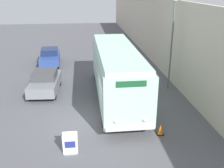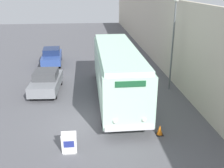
# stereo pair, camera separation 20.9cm
# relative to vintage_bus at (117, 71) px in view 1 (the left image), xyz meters

# --- Properties ---
(ground_plane) EXTENTS (80.00, 80.00, 0.00)m
(ground_plane) POSITION_rel_vintage_bus_xyz_m (-2.16, -3.17, -1.98)
(ground_plane) COLOR #56565B
(building_wall_right) EXTENTS (0.30, 60.00, 6.24)m
(building_wall_right) POSITION_rel_vintage_bus_xyz_m (4.89, 6.83, 1.14)
(building_wall_right) COLOR beige
(building_wall_right) RESTS_ON ground_plane
(vintage_bus) EXTENTS (2.60, 10.41, 3.49)m
(vintage_bus) POSITION_rel_vintage_bus_xyz_m (0.00, 0.00, 0.00)
(vintage_bus) COLOR black
(vintage_bus) RESTS_ON ground_plane
(sign_board) EXTENTS (0.68, 0.40, 1.07)m
(sign_board) POSITION_rel_vintage_bus_xyz_m (-2.91, -5.98, -1.46)
(sign_board) COLOR gray
(sign_board) RESTS_ON ground_plane
(streetlamp) EXTENTS (0.36, 0.36, 6.53)m
(streetlamp) POSITION_rel_vintage_bus_xyz_m (4.05, 1.28, 2.25)
(streetlamp) COLOR #595E60
(streetlamp) RESTS_ON ground_plane
(parked_car_near) EXTENTS (2.08, 4.14, 1.57)m
(parked_car_near) POSITION_rel_vintage_bus_xyz_m (-4.91, 1.68, -1.19)
(parked_car_near) COLOR black
(parked_car_near) RESTS_ON ground_plane
(parked_car_mid) EXTENTS (1.99, 4.26, 1.55)m
(parked_car_mid) POSITION_rel_vintage_bus_xyz_m (-5.30, 8.69, -1.19)
(parked_car_mid) COLOR black
(parked_car_mid) RESTS_ON ground_plane
(traffic_cone) EXTENTS (0.36, 0.36, 0.55)m
(traffic_cone) POSITION_rel_vintage_bus_xyz_m (1.65, -4.82, -1.71)
(traffic_cone) COLOR black
(traffic_cone) RESTS_ON ground_plane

